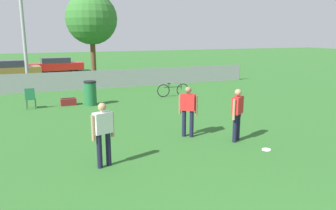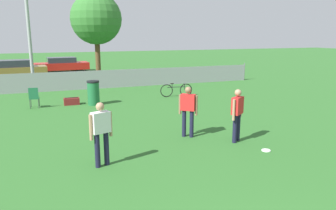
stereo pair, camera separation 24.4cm
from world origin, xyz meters
TOP-DOWN VIEW (x-y plane):
  - fence_backline at (0.00, 18.00)m, footprint 22.07×0.07m
  - tree_near_pole at (0.99, 19.81)m, footprint 3.22×3.22m
  - player_defender_red at (1.75, 7.43)m, footprint 0.49×0.46m
  - player_thrower_red at (2.94, 6.46)m, footprint 0.52×0.44m
  - player_receiver_white at (-1.23, 6.03)m, footprint 0.59×0.35m
  - frisbee_disc at (3.28, 5.44)m, footprint 0.26×0.26m
  - folding_chair_sideline at (-2.88, 13.65)m, footprint 0.43×0.44m
  - bicycle_sideline at (4.07, 13.94)m, footprint 1.72×0.44m
  - trash_bin at (-0.31, 13.44)m, footprint 0.57×0.57m
  - gear_bag_sideline at (-1.28, 13.85)m, footprint 0.69×0.38m
  - parked_car_tan at (-4.37, 25.06)m, footprint 4.64×2.12m
  - parked_car_red at (-0.80, 28.19)m, footprint 4.59×2.00m

SIDE VIEW (x-z plane):
  - frisbee_disc at x=3.28m, z-range 0.00..0.03m
  - gear_bag_sideline at x=-1.28m, z-range -0.01..0.33m
  - bicycle_sideline at x=4.07m, z-range -0.01..0.71m
  - folding_chair_sideline at x=-2.88m, z-range 0.06..1.00m
  - fence_backline at x=0.00m, z-range -0.05..1.16m
  - trash_bin at x=-0.31m, z-range 0.00..1.13m
  - parked_car_red at x=-0.80m, z-range -0.01..1.25m
  - parked_car_tan at x=-4.37m, z-range -0.02..1.33m
  - player_defender_red at x=1.75m, z-range 0.14..1.76m
  - player_thrower_red at x=2.94m, z-range 0.14..1.76m
  - player_receiver_white at x=-1.23m, z-range 0.14..1.76m
  - tree_near_pole at x=0.99m, z-range 1.26..7.04m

